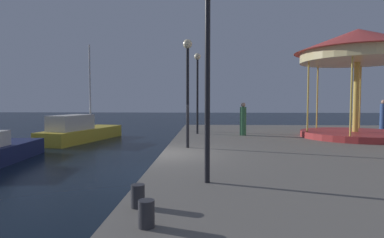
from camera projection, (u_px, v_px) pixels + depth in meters
The scene contains 11 objects.
ground_plane at pixel (162, 175), 11.05m from camera, with size 120.00×120.00×0.00m, color black.
quay_dock at pixel (384, 166), 10.70m from camera, with size 15.44×26.22×0.80m, color slate.
sailboat_yellow at pixel (80, 131), 20.36m from camera, with size 3.52×7.08×6.50m.
carousel at pixel (357, 57), 15.39m from camera, with size 6.06×6.06×5.41m.
lamp_post_near_edge at pixel (208, 48), 6.84m from camera, with size 0.36×0.36×4.40m.
lamp_post_mid_promenade at pixel (188, 74), 12.11m from camera, with size 0.36×0.36×4.24m.
lamp_post_far_end at pixel (197, 79), 17.32m from camera, with size 0.36×0.36×4.50m.
bollard_south at pixel (146, 214), 4.52m from camera, with size 0.24×0.24×0.40m, color #2D2D33.
bollard_center at pixel (138, 196), 5.37m from camera, with size 0.24×0.24×0.40m, color #2D2D33.
person_near_carousel at pixel (243, 120), 16.64m from camera, with size 0.34×0.34×1.76m.
person_mid_promenade at pixel (383, 117), 18.25m from camera, with size 0.34×0.34×1.91m.
Camera 1 is at (1.55, -10.86, 2.64)m, focal length 29.04 mm.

